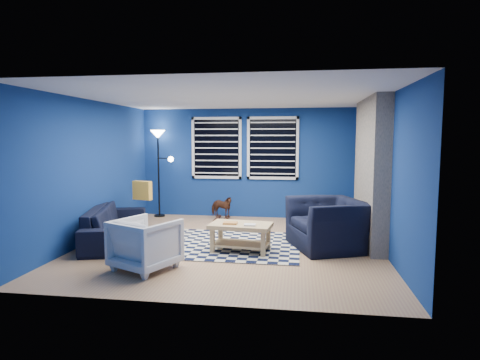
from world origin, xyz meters
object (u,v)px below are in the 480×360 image
(armchair_big, at_px, (328,224))
(coffee_table, at_px, (241,231))
(rocking_horse, at_px, (221,207))
(armchair_bent, at_px, (146,244))
(cabinet, at_px, (334,213))
(tv, at_px, (362,159))
(sofa, at_px, (116,224))
(floor_lamp, at_px, (159,146))

(armchair_big, relative_size, coffee_table, 1.22)
(rocking_horse, distance_m, coffee_table, 2.52)
(armchair_bent, height_order, coffee_table, armchair_bent)
(rocking_horse, distance_m, cabinet, 2.44)
(armchair_big, height_order, armchair_bent, armchair_big)
(tv, height_order, armchair_bent, tv)
(sofa, relative_size, armchair_bent, 2.69)
(tv, height_order, cabinet, tv)
(floor_lamp, bearing_deg, armchair_big, -30.80)
(armchair_bent, relative_size, cabinet, 1.26)
(tv, relative_size, coffee_table, 0.97)
(tv, relative_size, armchair_bent, 1.26)
(rocking_horse, height_order, cabinet, cabinet)
(sofa, relative_size, floor_lamp, 1.06)
(tv, xyz_separation_m, cabinet, (-0.56, -0.07, -1.14))
(tv, bearing_deg, floor_lamp, 176.87)
(sofa, relative_size, rocking_horse, 3.71)
(armchair_bent, distance_m, cabinet, 4.40)
(floor_lamp, bearing_deg, sofa, -89.74)
(tv, bearing_deg, rocking_horse, -179.90)
(tv, bearing_deg, armchair_big, -112.41)
(armchair_bent, xyz_separation_m, floor_lamp, (-1.09, 3.67, 1.29))
(sofa, xyz_separation_m, cabinet, (3.93, 2.01, -0.05))
(floor_lamp, bearing_deg, tv, -3.13)
(floor_lamp, bearing_deg, cabinet, -4.58)
(tv, bearing_deg, cabinet, -172.88)
(armchair_big, relative_size, rocking_horse, 2.18)
(armchair_bent, height_order, floor_lamp, floor_lamp)
(coffee_table, relative_size, floor_lamp, 0.51)
(cabinet, bearing_deg, coffee_table, -118.30)
(coffee_table, xyz_separation_m, floor_lamp, (-2.29, 2.64, 1.31))
(coffee_table, distance_m, floor_lamp, 3.73)
(cabinet, bearing_deg, tv, 14.26)
(tv, height_order, rocking_horse, tv)
(tv, bearing_deg, sofa, -155.12)
(sofa, relative_size, coffee_table, 2.07)
(armchair_big, xyz_separation_m, rocking_horse, (-2.19, 1.95, -0.09))
(tv, bearing_deg, armchair_bent, -134.89)
(tv, height_order, floor_lamp, floor_lamp)
(sofa, height_order, armchair_big, armchair_big)
(sofa, distance_m, armchair_big, 3.69)
(rocking_horse, xyz_separation_m, floor_lamp, (-1.50, 0.25, 1.33))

